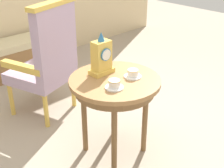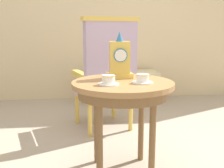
# 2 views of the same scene
# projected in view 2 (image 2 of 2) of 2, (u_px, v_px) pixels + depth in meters

# --- Properties ---
(ground_plane) EXTENTS (10.00, 10.00, 0.00)m
(ground_plane) POSITION_uv_depth(u_px,v_px,m) (128.00, 168.00, 2.04)
(ground_plane) COLOR tan
(wall_back) EXTENTS (6.00, 0.10, 2.80)m
(wall_back) POSITION_uv_depth(u_px,v_px,m) (104.00, 4.00, 3.96)
(wall_back) COLOR beige
(wall_back) RESTS_ON ground
(side_table) EXTENTS (0.70, 0.70, 0.67)m
(side_table) POSITION_uv_depth(u_px,v_px,m) (123.00, 93.00, 1.88)
(side_table) COLOR #9E7042
(side_table) RESTS_ON ground
(teacup_left) EXTENTS (0.14, 0.14, 0.06)m
(teacup_left) POSITION_uv_depth(u_px,v_px,m) (108.00, 80.00, 1.74)
(teacup_left) COLOR white
(teacup_left) RESTS_ON side_table
(teacup_right) EXTENTS (0.14, 0.14, 0.06)m
(teacup_right) POSITION_uv_depth(u_px,v_px,m) (142.00, 79.00, 1.80)
(teacup_right) COLOR white
(teacup_right) RESTS_ON side_table
(mantel_clock) EXTENTS (0.19, 0.11, 0.34)m
(mantel_clock) POSITION_uv_depth(u_px,v_px,m) (120.00, 60.00, 1.98)
(mantel_clock) COLOR gold
(mantel_clock) RESTS_ON side_table
(armchair) EXTENTS (0.67, 0.67, 1.14)m
(armchair) POSITION_uv_depth(u_px,v_px,m) (106.00, 73.00, 2.73)
(armchair) COLOR #B299B7
(armchair) RESTS_ON ground
(window_bench) EXTENTS (1.01, 0.40, 0.44)m
(window_bench) POSITION_uv_depth(u_px,v_px,m) (123.00, 86.00, 3.92)
(window_bench) COLOR beige
(window_bench) RESTS_ON ground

